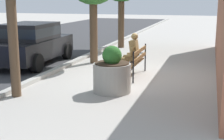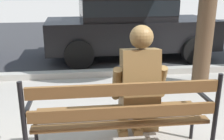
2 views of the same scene
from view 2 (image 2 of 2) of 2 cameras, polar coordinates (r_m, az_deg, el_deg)
name	(u,v)px [view 2 (image 2 of 2)]	position (r m, az deg, el deg)	size (l,w,h in m)	color
street_surface	(95,36)	(9.76, -3.78, 7.36)	(60.00, 9.00, 0.01)	#38383A
curb_stone	(109,73)	(5.29, -0.55, -0.58)	(60.00, 0.20, 0.12)	#B2AFA8
park_bench	(121,112)	(2.57, 2.02, -9.12)	(1.81, 0.55, 0.95)	brown
bronze_statue_seated	(138,91)	(2.74, 5.61, -4.55)	(0.63, 0.76, 1.37)	olive
parked_car_black	(128,24)	(6.61, 3.58, 9.94)	(4.16, 2.05, 1.56)	black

